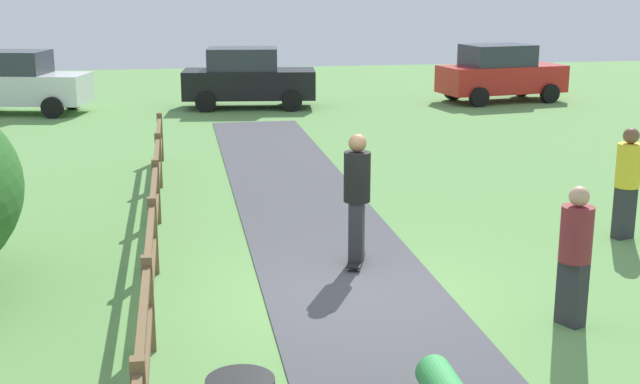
{
  "coord_description": "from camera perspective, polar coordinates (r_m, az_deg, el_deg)",
  "views": [
    {
      "loc": [
        -2.21,
        -10.11,
        3.98
      ],
      "look_at": [
        -0.2,
        1.58,
        1.0
      ],
      "focal_mm": 47.18,
      "sensor_mm": 36.0,
      "label": 1
    }
  ],
  "objects": [
    {
      "name": "asphalt_path",
      "position": [
        11.08,
        2.42,
        -6.9
      ],
      "size": [
        2.4,
        28.0,
        0.02
      ],
      "primitive_type": "cube",
      "color": "#47474C",
      "rests_on": "ground_plane"
    },
    {
      "name": "bystander_maroon",
      "position": [
        10.28,
        16.92,
        -3.77
      ],
      "size": [
        0.5,
        0.5,
        1.7
      ],
      "color": "#2D2D33",
      "rests_on": "ground_plane"
    },
    {
      "name": "ground_plane",
      "position": [
        11.09,
        2.41,
        -6.95
      ],
      "size": [
        60.0,
        60.0,
        0.0
      ],
      "primitive_type": "plane",
      "color": "#60934C"
    },
    {
      "name": "parked_car_red",
      "position": [
        29.31,
        12.15,
        7.88
      ],
      "size": [
        4.43,
        2.53,
        1.92
      ],
      "color": "red",
      "rests_on": "ground_plane"
    },
    {
      "name": "wooden_fence",
      "position": [
        10.65,
        -11.4,
        -4.32
      ],
      "size": [
        0.12,
        18.12,
        1.1
      ],
      "color": "brown",
      "rests_on": "ground_plane"
    },
    {
      "name": "parked_car_black",
      "position": [
        27.34,
        -4.94,
        7.71
      ],
      "size": [
        4.37,
        2.37,
        1.92
      ],
      "color": "black",
      "rests_on": "ground_plane"
    },
    {
      "name": "skater_riding",
      "position": [
        11.87,
        2.52,
        -0.01
      ],
      "size": [
        0.48,
        0.82,
        1.9
      ],
      "color": "black",
      "rests_on": "asphalt_path"
    },
    {
      "name": "bystander_yellow",
      "position": [
        14.04,
        20.13,
        0.91
      ],
      "size": [
        0.48,
        0.48,
        1.78
      ],
      "color": "#2D2D33",
      "rests_on": "ground_plane"
    },
    {
      "name": "parked_car_white",
      "position": [
        27.67,
        -19.91,
        7.01
      ],
      "size": [
        4.47,
        2.68,
        1.92
      ],
      "color": "silver",
      "rests_on": "ground_plane"
    }
  ]
}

